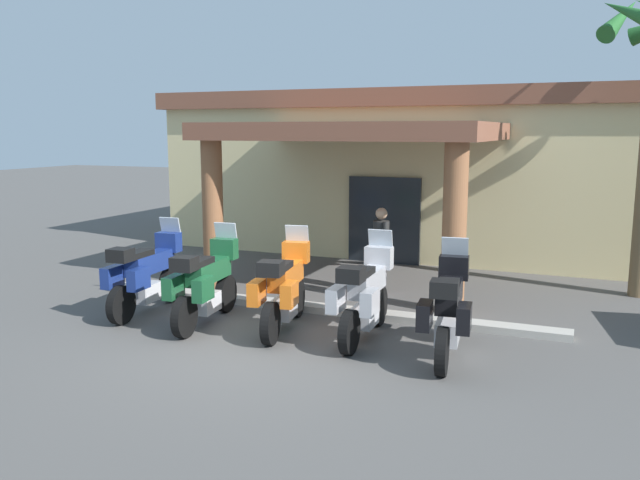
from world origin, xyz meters
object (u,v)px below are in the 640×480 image
(motorcycle_black, at_px, (448,310))
(motorcycle_green, at_px, (205,283))
(motorcycle_blue, at_px, (146,274))
(pedestrian, at_px, (381,244))
(motel_building, at_px, (420,168))
(motorcycle_silver, at_px, (365,295))
(motorcycle_orange, at_px, (284,288))

(motorcycle_black, bearing_deg, motorcycle_green, 82.86)
(motorcycle_blue, distance_m, pedestrian, 4.54)
(motel_building, bearing_deg, motorcycle_silver, -80.57)
(motorcycle_black, xyz_separation_m, pedestrian, (-1.98, 3.25, 0.29))
(motel_building, height_order, motorcycle_green, motel_building)
(motorcycle_black, bearing_deg, motorcycle_silver, 70.42)
(motorcycle_orange, distance_m, pedestrian, 3.08)
(motorcycle_silver, xyz_separation_m, pedestrian, (-0.62, 2.92, 0.29))
(motel_building, xyz_separation_m, motorcycle_green, (-1.33, -9.49, -1.45))
(motorcycle_green, distance_m, motorcycle_black, 4.06)
(motel_building, height_order, pedestrian, motel_building)
(motel_building, xyz_separation_m, motorcycle_orange, (0.03, -9.31, -1.45))
(motorcycle_orange, bearing_deg, motel_building, -9.16)
(motel_building, relative_size, pedestrian, 7.69)
(motorcycle_silver, bearing_deg, motorcycle_orange, 91.06)
(motorcycle_black, distance_m, pedestrian, 3.82)
(motorcycle_green, bearing_deg, motorcycle_black, -96.95)
(motorcycle_green, distance_m, pedestrian, 3.80)
(motorcycle_green, height_order, motorcycle_orange, same)
(pedestrian, bearing_deg, motorcycle_black, -96.20)
(motorcycle_orange, relative_size, motorcycle_silver, 1.00)
(motorcycle_black, relative_size, pedestrian, 1.29)
(motorcycle_silver, distance_m, motorcycle_black, 1.39)
(motorcycle_green, distance_m, motorcycle_orange, 1.37)
(motorcycle_blue, distance_m, motorcycle_silver, 4.06)
(motel_building, relative_size, motorcycle_blue, 5.94)
(motorcycle_green, bearing_deg, motorcycle_silver, -90.61)
(motorcycle_blue, xyz_separation_m, motorcycle_black, (5.41, -0.30, 0.00))
(motorcycle_green, height_order, pedestrian, pedestrian)
(motorcycle_orange, height_order, motorcycle_silver, same)
(motorcycle_blue, height_order, motorcycle_orange, same)
(motorcycle_blue, height_order, pedestrian, pedestrian)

